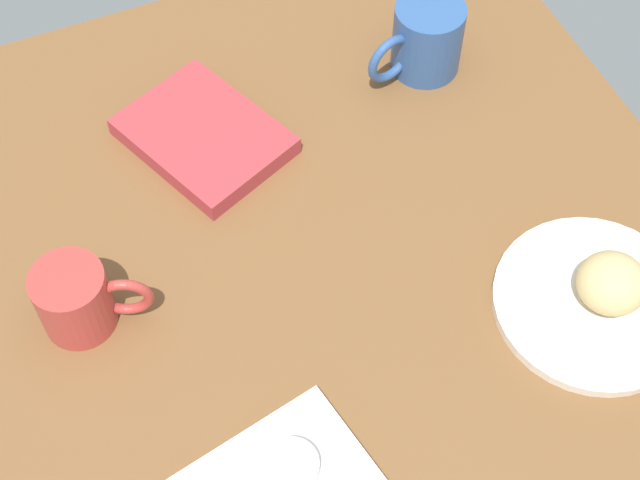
# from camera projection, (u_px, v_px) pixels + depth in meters

# --- Properties ---
(dining_table) EXTENTS (1.10, 0.90, 0.04)m
(dining_table) POSITION_uv_depth(u_px,v_px,m) (355.00, 286.00, 1.17)
(dining_table) COLOR brown
(dining_table) RESTS_ON ground
(round_plate) EXTENTS (0.23, 0.23, 0.01)m
(round_plate) POSITION_uv_depth(u_px,v_px,m) (593.00, 303.00, 1.13)
(round_plate) COLOR silver
(round_plate) RESTS_ON dining_table
(scone_pastry) EXTENTS (0.09, 0.09, 0.06)m
(scone_pastry) POSITION_uv_depth(u_px,v_px,m) (612.00, 283.00, 1.10)
(scone_pastry) COLOR tan
(scone_pastry) RESTS_ON round_plate
(sauce_cup) EXTENTS (0.06, 0.06, 0.03)m
(sauce_cup) POSITION_uv_depth(u_px,v_px,m) (292.00, 467.00, 0.99)
(sauce_cup) COLOR silver
(sauce_cup) RESTS_ON square_plate
(book_stack) EXTENTS (0.25, 0.22, 0.03)m
(book_stack) POSITION_uv_depth(u_px,v_px,m) (204.00, 136.00, 1.26)
(book_stack) COLOR #A53338
(book_stack) RESTS_ON dining_table
(coffee_mug) EXTENTS (0.08, 0.13, 0.09)m
(coffee_mug) POSITION_uv_depth(u_px,v_px,m) (77.00, 299.00, 1.08)
(coffee_mug) COLOR #B23833
(coffee_mug) RESTS_ON dining_table
(second_mug) EXTENTS (0.10, 0.15, 0.10)m
(second_mug) POSITION_uv_depth(u_px,v_px,m) (425.00, 38.00, 1.30)
(second_mug) COLOR #2D518C
(second_mug) RESTS_ON dining_table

